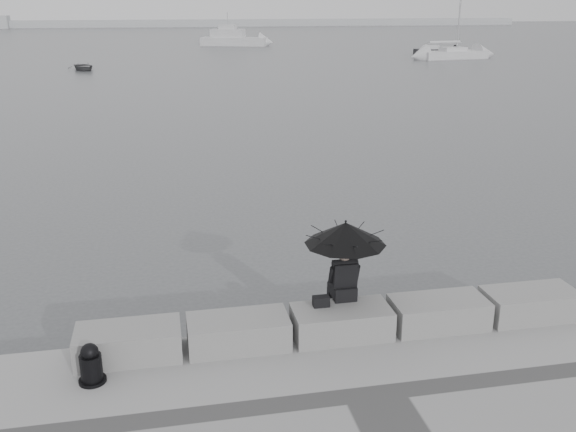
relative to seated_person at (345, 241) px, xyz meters
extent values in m
plane|color=#474A4D|center=(-0.13, 0.09, -2.04)|extent=(360.00, 360.00, 0.00)
cube|color=gray|center=(-3.53, -0.36, -1.29)|extent=(1.60, 0.80, 0.50)
cube|color=gray|center=(-1.83, -0.36, -1.29)|extent=(1.60, 0.80, 0.50)
cube|color=gray|center=(-0.13, -0.36, -1.29)|extent=(1.60, 0.80, 0.50)
cube|color=gray|center=(1.57, -0.36, -1.29)|extent=(1.60, 0.80, 0.50)
cube|color=gray|center=(3.27, -0.36, -1.29)|extent=(1.60, 0.80, 0.50)
sphere|color=#726056|center=(0.00, 0.02, -0.26)|extent=(0.21, 0.21, 0.21)
cylinder|color=black|center=(0.00, 0.01, -0.19)|extent=(0.02, 0.02, 1.00)
cone|color=black|center=(0.00, 0.01, 0.13)|extent=(1.35, 1.35, 0.37)
sphere|color=black|center=(0.00, 0.01, 0.33)|extent=(0.04, 0.04, 0.04)
cube|color=black|center=(-0.44, -0.20, -0.95)|extent=(0.27, 0.15, 0.17)
cylinder|color=black|center=(-4.04, -0.96, -1.51)|extent=(0.40, 0.40, 0.06)
cylinder|color=black|center=(-4.04, -0.96, -1.31)|extent=(0.32, 0.32, 0.45)
sphere|color=black|center=(-4.04, -0.96, -1.04)|extent=(0.26, 0.26, 0.26)
cube|color=#ADB0B3|center=(-0.13, 155.09, -1.24)|extent=(180.00, 6.00, 1.60)
cube|color=silver|center=(28.02, 55.61, -1.69)|extent=(7.67, 3.52, 0.90)
cube|color=silver|center=(28.02, 55.61, -1.09)|extent=(2.80, 1.98, 0.50)
cylinder|color=#A0A0A3|center=(28.02, 55.61, -0.44)|extent=(4.12, 0.74, 0.10)
cube|color=silver|center=(7.86, 81.45, -1.54)|extent=(9.38, 5.74, 1.20)
cube|color=silver|center=(7.86, 81.45, -0.44)|extent=(4.97, 3.62, 1.20)
cube|color=silver|center=(7.86, 81.45, 0.46)|extent=(2.66, 2.28, 0.60)
cylinder|color=#A0A0A3|center=(7.86, 81.45, 1.56)|extent=(0.08, 0.08, 1.60)
cube|color=black|center=(29.00, 61.71, -1.79)|extent=(5.34, 1.71, 0.70)
cube|color=silver|center=(29.00, 61.71, -1.29)|extent=(1.62, 1.23, 0.50)
imported|color=slate|center=(-9.19, 50.83, -1.75)|extent=(3.67, 2.57, 0.57)
camera|label=1|loc=(-2.84, -9.41, 3.70)|focal=40.00mm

